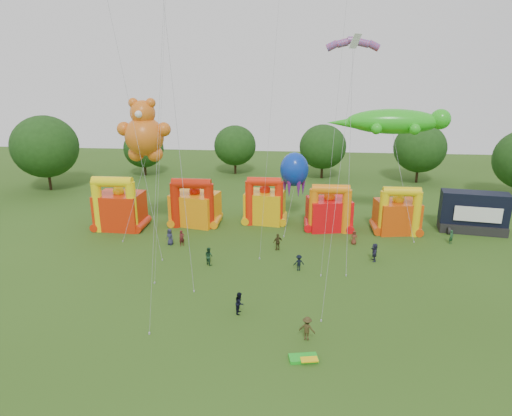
# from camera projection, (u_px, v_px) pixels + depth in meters

# --- Properties ---
(ground) EXTENTS (160.00, 160.00, 0.00)m
(ground) POSITION_uv_depth(u_px,v_px,m) (243.00, 366.00, 31.33)
(ground) COLOR #2C4A15
(ground) RESTS_ON ground
(tree_ring) EXTENTS (121.41, 123.49, 12.07)m
(tree_ring) POSITION_uv_depth(u_px,v_px,m) (226.00, 279.00, 30.10)
(tree_ring) COLOR #352314
(tree_ring) RESTS_ON ground
(bouncy_castle_0) EXTENTS (5.66, 4.63, 6.95)m
(bouncy_castle_0) POSITION_uv_depth(u_px,v_px,m) (119.00, 208.00, 56.67)
(bouncy_castle_0) COLOR red
(bouncy_castle_0) RESTS_ON ground
(bouncy_castle_1) EXTENTS (6.38, 5.58, 6.33)m
(bouncy_castle_1) POSITION_uv_depth(u_px,v_px,m) (195.00, 206.00, 58.23)
(bouncy_castle_1) COLOR orange
(bouncy_castle_1) RESTS_ON ground
(bouncy_castle_2) EXTENTS (5.32, 4.52, 6.29)m
(bouncy_castle_2) POSITION_uv_depth(u_px,v_px,m) (265.00, 205.00, 58.86)
(bouncy_castle_2) COLOR #EAAE0C
(bouncy_castle_2) RESTS_ON ground
(bouncy_castle_3) EXTENTS (5.77, 4.99, 6.03)m
(bouncy_castle_3) POSITION_uv_depth(u_px,v_px,m) (329.00, 211.00, 56.49)
(bouncy_castle_3) COLOR red
(bouncy_castle_3) RESTS_ON ground
(bouncy_castle_4) EXTENTS (5.46, 4.66, 6.03)m
(bouncy_castle_4) POSITION_uv_depth(u_px,v_px,m) (397.00, 214.00, 55.45)
(bouncy_castle_4) COLOR #D5450B
(bouncy_castle_4) RESTS_ON ground
(stage_trailer) EXTENTS (8.07, 4.08, 5.01)m
(stage_trailer) POSITION_uv_depth(u_px,v_px,m) (473.00, 213.00, 55.64)
(stage_trailer) COLOR black
(stage_trailer) RESTS_ON ground
(teddy_bear_kite) EXTENTS (6.21, 5.03, 16.26)m
(teddy_bear_kite) POSITION_uv_depth(u_px,v_px,m) (140.00, 158.00, 52.05)
(teddy_bear_kite) COLOR orange
(teddy_bear_kite) RESTS_ON ground
(gecko_kite) EXTENTS (14.40, 7.85, 14.83)m
(gecko_kite) POSITION_uv_depth(u_px,v_px,m) (399.00, 157.00, 53.82)
(gecko_kite) COLOR green
(gecko_kite) RESTS_ON ground
(octopus_kite) EXTENTS (3.65, 8.58, 9.07)m
(octopus_kite) POSITION_uv_depth(u_px,v_px,m) (293.00, 185.00, 58.12)
(octopus_kite) COLOR #0B30AA
(octopus_kite) RESTS_ON ground
(parafoil_kites) EXTENTS (28.93, 10.79, 31.69)m
(parafoil_kites) POSITION_uv_depth(u_px,v_px,m) (155.00, 120.00, 43.31)
(parafoil_kites) COLOR red
(parafoil_kites) RESTS_ON ground
(diamond_kites) EXTENTS (18.31, 21.36, 37.11)m
(diamond_kites) POSITION_uv_depth(u_px,v_px,m) (251.00, 102.00, 39.66)
(diamond_kites) COLOR red
(diamond_kites) RESTS_ON ground
(folded_kite_bundle) EXTENTS (2.15, 1.38, 0.31)m
(folded_kite_bundle) POSITION_uv_depth(u_px,v_px,m) (304.00, 358.00, 31.87)
(folded_kite_bundle) COLOR green
(folded_kite_bundle) RESTS_ON ground
(spectator_0) EXTENTS (1.08, 0.89, 1.89)m
(spectator_0) POSITION_uv_depth(u_px,v_px,m) (170.00, 237.00, 51.91)
(spectator_0) COLOR #262740
(spectator_0) RESTS_ON ground
(spectator_1) EXTENTS (0.79, 0.78, 1.85)m
(spectator_1) POSITION_uv_depth(u_px,v_px,m) (182.00, 238.00, 51.59)
(spectator_1) COLOR #4C1517
(spectator_1) RESTS_ON ground
(spectator_2) EXTENTS (1.15, 1.13, 1.87)m
(spectator_2) POSITION_uv_depth(u_px,v_px,m) (209.00, 256.00, 46.79)
(spectator_2) COLOR #173A21
(spectator_2) RESTS_ON ground
(spectator_3) EXTENTS (1.19, 0.84, 1.67)m
(spectator_3) POSITION_uv_depth(u_px,v_px,m) (299.00, 263.00, 45.47)
(spectator_3) COLOR black
(spectator_3) RESTS_ON ground
(spectator_4) EXTENTS (1.21, 1.00, 1.93)m
(spectator_4) POSITION_uv_depth(u_px,v_px,m) (278.00, 242.00, 50.38)
(spectator_4) COLOR #3C3418
(spectator_4) RESTS_ON ground
(spectator_5) EXTENTS (0.70, 1.85, 1.96)m
(spectator_5) POSITION_uv_depth(u_px,v_px,m) (374.00, 252.00, 47.61)
(spectator_5) COLOR #24243C
(spectator_5) RESTS_ON ground
(spectator_6) EXTENTS (0.84, 0.59, 1.63)m
(spectator_6) POSITION_uv_depth(u_px,v_px,m) (354.00, 238.00, 52.05)
(spectator_6) COLOR maroon
(spectator_6) RESTS_ON ground
(spectator_7) EXTENTS (0.71, 0.69, 1.65)m
(spectator_7) POSITION_uv_depth(u_px,v_px,m) (451.00, 237.00, 52.24)
(spectator_7) COLOR #1B4525
(spectator_7) RESTS_ON ground
(spectator_8) EXTENTS (0.77, 0.96, 1.89)m
(spectator_8) POSITION_uv_depth(u_px,v_px,m) (240.00, 303.00, 37.65)
(spectator_8) COLOR black
(spectator_8) RESTS_ON ground
(spectator_9) EXTENTS (1.37, 1.01, 1.90)m
(spectator_9) POSITION_uv_depth(u_px,v_px,m) (307.00, 328.00, 34.00)
(spectator_9) COLOR #3A3117
(spectator_9) RESTS_ON ground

